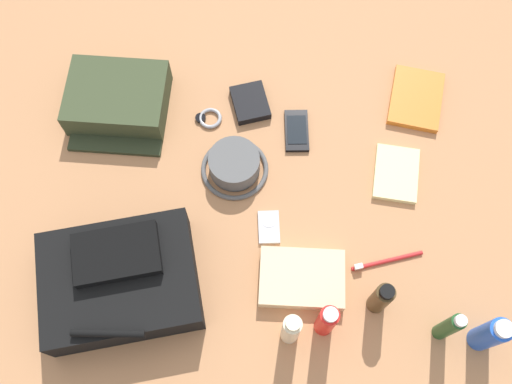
% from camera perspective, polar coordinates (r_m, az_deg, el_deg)
% --- Properties ---
extents(ground_plane, '(2.64, 2.02, 0.02)m').
position_cam_1_polar(ground_plane, '(1.49, -0.00, -0.76)').
color(ground_plane, '#B87C50').
rests_on(ground_plane, ground).
extents(backpack, '(0.40, 0.33, 0.13)m').
position_cam_1_polar(backpack, '(1.39, -13.12, -8.38)').
color(backpack, black).
rests_on(backpack, ground_plane).
extents(toiletry_pouch, '(0.27, 0.26, 0.08)m').
position_cam_1_polar(toiletry_pouch, '(1.60, -13.37, 8.74)').
color(toiletry_pouch, '#384228').
rests_on(toiletry_pouch, ground_plane).
extents(bucket_hat, '(0.17, 0.17, 0.07)m').
position_cam_1_polar(bucket_hat, '(1.48, -2.12, 2.63)').
color(bucket_hat, '#5A5A5A').
rests_on(bucket_hat, ground_plane).
extents(deodorant_spray, '(0.05, 0.05, 0.16)m').
position_cam_1_polar(deodorant_spray, '(1.40, 21.92, -12.79)').
color(deodorant_spray, blue).
rests_on(deodorant_spray, ground_plane).
extents(shampoo_bottle, '(0.03, 0.03, 0.16)m').
position_cam_1_polar(shampoo_bottle, '(1.38, 18.36, -12.40)').
color(shampoo_bottle, '#19471E').
rests_on(shampoo_bottle, ground_plane).
extents(cologne_bottle, '(0.04, 0.04, 0.14)m').
position_cam_1_polar(cologne_bottle, '(1.36, 12.12, -10.12)').
color(cologne_bottle, '#473319').
rests_on(cologne_bottle, ground_plane).
extents(sunscreen_spray, '(0.04, 0.04, 0.16)m').
position_cam_1_polar(sunscreen_spray, '(1.32, 6.92, -12.39)').
color(sunscreen_spray, red).
rests_on(sunscreen_spray, ground_plane).
extents(lotion_bottle, '(0.04, 0.04, 0.16)m').
position_cam_1_polar(lotion_bottle, '(1.31, 3.44, -13.26)').
color(lotion_bottle, beige).
rests_on(lotion_bottle, ground_plane).
extents(paperback_novel, '(0.17, 0.20, 0.02)m').
position_cam_1_polar(paperback_novel, '(1.65, 15.37, 8.79)').
color(paperback_novel, orange).
rests_on(paperback_novel, ground_plane).
extents(cell_phone, '(0.07, 0.12, 0.01)m').
position_cam_1_polar(cell_phone, '(1.55, 4.00, 5.99)').
color(cell_phone, black).
rests_on(cell_phone, ground_plane).
extents(media_player, '(0.06, 0.09, 0.01)m').
position_cam_1_polar(media_player, '(1.44, 1.27, -3.44)').
color(media_player, '#B7B7BC').
rests_on(media_player, ground_plane).
extents(wristwatch, '(0.07, 0.06, 0.01)m').
position_cam_1_polar(wristwatch, '(1.57, -4.63, 7.20)').
color(wristwatch, '#99999E').
rests_on(wristwatch, ground_plane).
extents(toothbrush, '(0.18, 0.05, 0.02)m').
position_cam_1_polar(toothbrush, '(1.45, 12.34, -6.66)').
color(toothbrush, red).
rests_on(toothbrush, ground_plane).
extents(wallet, '(0.12, 0.13, 0.02)m').
position_cam_1_polar(wallet, '(1.58, -0.57, 8.72)').
color(wallet, black).
rests_on(wallet, ground_plane).
extents(notepad, '(0.13, 0.16, 0.02)m').
position_cam_1_polar(notepad, '(1.53, 13.53, 1.76)').
color(notepad, beige).
rests_on(notepad, ground_plane).
extents(folded_towel, '(0.20, 0.15, 0.04)m').
position_cam_1_polar(folded_towel, '(1.40, 4.50, -8.41)').
color(folded_towel, beige).
rests_on(folded_towel, ground_plane).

